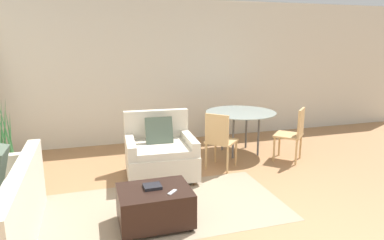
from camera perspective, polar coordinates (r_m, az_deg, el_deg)
ground_plane at (r=3.69m, az=8.49°, el=-19.23°), size 20.00×20.00×0.00m
wall_back at (r=6.78m, az=-5.22°, el=7.96°), size 12.00×0.06×2.75m
area_rug at (r=4.27m, az=-4.74°, el=-14.32°), size 2.90×1.53×0.01m
armchair at (r=5.07m, az=-5.33°, el=-5.57°), size 1.03×0.98×0.93m
ottoman at (r=3.84m, az=-6.23°, el=-13.92°), size 0.78×0.60×0.41m
book_stack at (r=3.79m, az=-6.62°, el=-10.94°), size 0.19×0.17×0.03m
tv_remote_primary at (r=3.67m, az=-3.30°, el=-11.90°), size 0.12×0.12×0.01m
potted_plant at (r=5.27m, az=-28.16°, el=-7.40°), size 0.40×0.40×1.25m
dining_table at (r=6.09m, az=8.09°, el=0.70°), size 1.23×1.23×0.75m
dining_chair_near_left at (r=5.28m, az=4.57°, el=-2.92°), size 0.59×0.59×0.90m
dining_chair_near_right at (r=5.89m, az=16.63°, el=-1.77°), size 0.59×0.59×0.90m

